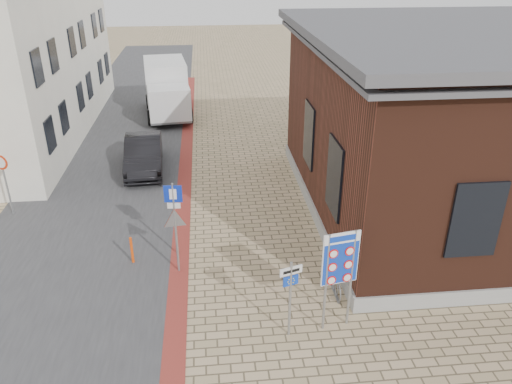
{
  "coord_description": "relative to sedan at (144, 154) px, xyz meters",
  "views": [
    {
      "loc": [
        -0.92,
        -9.79,
        9.21
      ],
      "look_at": [
        0.56,
        4.47,
        2.2
      ],
      "focal_mm": 35.0,
      "sensor_mm": 36.0,
      "label": 1
    }
  ],
  "objects": [
    {
      "name": "yield_sign",
      "position": [
        1.85,
        -8.41,
        0.89
      ],
      "size": [
        0.78,
        0.15,
        2.19
      ],
      "rotation": [
        0.0,
        0.0,
        0.12
      ],
      "color": "gray",
      "rests_on": "ground"
    },
    {
      "name": "ground",
      "position": [
        3.85,
        -11.91,
        -0.76
      ],
      "size": [
        120.0,
        120.0,
        0.0
      ],
      "primitive_type": "plane",
      "color": "tan",
      "rests_on": "ground"
    },
    {
      "name": "road_strip",
      "position": [
        -1.65,
        3.09,
        -0.75
      ],
      "size": [
        7.0,
        60.0,
        0.02
      ],
      "primitive_type": "cube",
      "color": "#38383A",
      "rests_on": "ground"
    },
    {
      "name": "sedan",
      "position": [
        0.0,
        0.0,
        0.0
      ],
      "size": [
        1.92,
        4.71,
        1.52
      ],
      "primitive_type": "imported",
      "rotation": [
        0.0,
        0.0,
        0.07
      ],
      "color": "black",
      "rests_on": "ground"
    },
    {
      "name": "brick_building",
      "position": [
        12.84,
        -4.91,
        2.73
      ],
      "size": [
        13.0,
        13.0,
        6.8
      ],
      "color": "gray",
      "rests_on": "ground"
    },
    {
      "name": "speed_sign",
      "position": [
        -4.65,
        -3.91,
        0.88
      ],
      "size": [
        0.55,
        0.23,
        2.44
      ],
      "rotation": [
        0.0,
        0.0,
        -0.35
      ],
      "color": "gray",
      "rests_on": "ground"
    },
    {
      "name": "border_sign",
      "position": [
        6.14,
        -11.41,
        1.35
      ],
      "size": [
        0.99,
        0.23,
        2.93
      ],
      "rotation": [
        0.0,
        0.0,
        0.19
      ],
      "color": "gray",
      "rests_on": "ground"
    },
    {
      "name": "essen_sign",
      "position": [
        4.85,
        -11.61,
        0.73
      ],
      "size": [
        0.6,
        0.22,
        2.28
      ],
      "rotation": [
        0.0,
        0.0,
        0.31
      ],
      "color": "gray",
      "rests_on": "ground"
    },
    {
      "name": "curb_strip",
      "position": [
        1.85,
        -1.91,
        -0.74
      ],
      "size": [
        0.6,
        40.0,
        0.02
      ],
      "primitive_type": "cube",
      "color": "maroon",
      "rests_on": "ground"
    },
    {
      "name": "bike_rack",
      "position": [
        6.5,
        -9.71,
        -0.5
      ],
      "size": [
        0.08,
        1.8,
        0.6
      ],
      "color": "slate",
      "rests_on": "ground"
    },
    {
      "name": "bollard",
      "position": [
        0.35,
        -7.77,
        -0.29
      ],
      "size": [
        0.09,
        0.09,
        0.95
      ],
      "primitive_type": "cylinder",
      "rotation": [
        0.0,
        0.0,
        -0.12
      ],
      "color": "#ED480C",
      "rests_on": "ground"
    },
    {
      "name": "townhouse_far",
      "position": [
        -7.14,
        12.09,
        3.41
      ],
      "size": [
        7.4,
        6.4,
        8.3
      ],
      "color": "white",
      "rests_on": "ground"
    },
    {
      "name": "box_truck",
      "position": [
        0.63,
        8.48,
        0.86
      ],
      "size": [
        3.07,
        6.22,
        3.13
      ],
      "rotation": [
        0.0,
        0.0,
        0.11
      ],
      "color": "slate",
      "rests_on": "ground"
    },
    {
      "name": "parking_sign",
      "position": [
        1.77,
        -7.41,
        1.03
      ],
      "size": [
        0.58,
        0.09,
        2.62
      ],
      "rotation": [
        0.0,
        0.0,
        -0.08
      ],
      "color": "gray",
      "rests_on": "ground"
    },
    {
      "name": "townhouse_mid",
      "position": [
        -7.14,
        6.09,
        3.81
      ],
      "size": [
        7.4,
        6.4,
        9.1
      ],
      "color": "white",
      "rests_on": "ground"
    }
  ]
}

